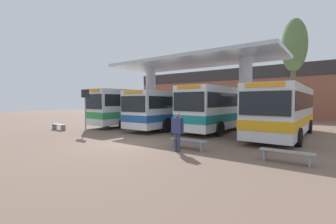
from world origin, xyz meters
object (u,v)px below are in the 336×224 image
at_px(parked_car_street, 252,111).
at_px(transit_bus_left_bay, 143,106).
at_px(info_sign_platform, 85,102).
at_px(transit_bus_right_bay, 223,107).
at_px(pedestrian_waiting, 177,128).
at_px(waiting_bench_far_platform, 286,154).
at_px(transit_bus_far_right_bay, 283,109).
at_px(poplar_tree_behind_left, 294,47).
at_px(transit_bus_center_bay, 180,108).
at_px(waiting_bench_mid_platform, 59,126).
at_px(waiting_bench_near_pillar, 188,142).

bearing_deg(parked_car_street, transit_bus_left_bay, -119.25).
xyz_separation_m(info_sign_platform, parked_car_street, (6.62, 19.61, -1.17)).
xyz_separation_m(transit_bus_right_bay, pedestrian_waiting, (1.41, -8.69, -0.79)).
bearing_deg(waiting_bench_far_platform, transit_bus_right_bay, 126.55).
bearing_deg(parked_car_street, transit_bus_far_right_bay, -66.87).
distance_m(waiting_bench_far_platform, poplar_tree_behind_left, 14.28).
bearing_deg(transit_bus_right_bay, transit_bus_center_bay, 4.12).
bearing_deg(transit_bus_right_bay, transit_bus_left_bay, 6.75).
bearing_deg(parked_car_street, transit_bus_right_bay, -85.34).
relative_size(transit_bus_far_right_bay, poplar_tree_behind_left, 1.10).
bearing_deg(waiting_bench_far_platform, transit_bus_left_bay, 152.82).
relative_size(transit_bus_right_bay, poplar_tree_behind_left, 1.10).
bearing_deg(waiting_bench_far_platform, waiting_bench_mid_platform, -180.00).
xyz_separation_m(waiting_bench_far_platform, info_sign_platform, (-13.52, 0.40, 1.93)).
bearing_deg(pedestrian_waiting, transit_bus_center_bay, 117.37).
bearing_deg(waiting_bench_near_pillar, transit_bus_far_right_bay, 66.43).
bearing_deg(transit_bus_right_bay, parked_car_street, -82.94).
xyz_separation_m(transit_bus_left_bay, transit_bus_right_bay, (8.15, 0.67, -0.00)).
xyz_separation_m(poplar_tree_behind_left, parked_car_street, (-5.47, 7.43, -5.83)).
xyz_separation_m(transit_bus_right_bay, info_sign_platform, (-7.70, -7.45, 0.40)).
bearing_deg(waiting_bench_far_platform, transit_bus_center_bay, 142.12).
distance_m(transit_bus_right_bay, parked_car_street, 12.24).
distance_m(transit_bus_left_bay, transit_bus_far_right_bay, 12.73).
xyz_separation_m(waiting_bench_near_pillar, waiting_bench_far_platform, (4.32, -0.00, -0.00)).
bearing_deg(transit_bus_far_right_bay, transit_bus_right_bay, -9.52).
distance_m(transit_bus_center_bay, poplar_tree_behind_left, 11.07).
distance_m(waiting_bench_near_pillar, pedestrian_waiting, 1.12).
height_order(transit_bus_left_bay, poplar_tree_behind_left, poplar_tree_behind_left).
relative_size(info_sign_platform, parked_car_street, 0.77).
distance_m(waiting_bench_near_pillar, waiting_bench_mid_platform, 12.36).
relative_size(info_sign_platform, pedestrian_waiting, 1.80).
distance_m(transit_bus_right_bay, transit_bus_far_right_bay, 4.64).
relative_size(transit_bus_left_bay, parked_car_street, 2.69).
xyz_separation_m(pedestrian_waiting, poplar_tree_behind_left, (2.98, 13.43, 5.85)).
relative_size(transit_bus_far_right_bay, pedestrian_waiting, 5.78).
height_order(transit_bus_far_right_bay, parked_car_street, transit_bus_far_right_bay).
bearing_deg(parked_car_street, waiting_bench_far_platform, -71.39).
bearing_deg(transit_bus_center_bay, info_sign_platform, 62.67).
xyz_separation_m(transit_bus_far_right_bay, pedestrian_waiting, (-3.16, -7.88, -0.73)).
xyz_separation_m(transit_bus_left_bay, poplar_tree_behind_left, (12.55, 5.41, 5.06)).
xyz_separation_m(transit_bus_far_right_bay, poplar_tree_behind_left, (-0.18, 5.54, 5.12)).
bearing_deg(parked_car_street, info_sign_platform, -109.05).
bearing_deg(info_sign_platform, transit_bus_left_bay, 93.83).
distance_m(info_sign_platform, pedestrian_waiting, 9.27).
distance_m(transit_bus_far_right_bay, parked_car_street, 14.17).
bearing_deg(waiting_bench_mid_platform, parked_car_street, 63.94).
relative_size(waiting_bench_near_pillar, parked_car_street, 0.47).
xyz_separation_m(pedestrian_waiting, parked_car_street, (-2.49, 20.86, 0.02)).
bearing_deg(waiting_bench_far_platform, info_sign_platform, 178.30).
height_order(waiting_bench_mid_platform, parked_car_street, parked_car_street).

